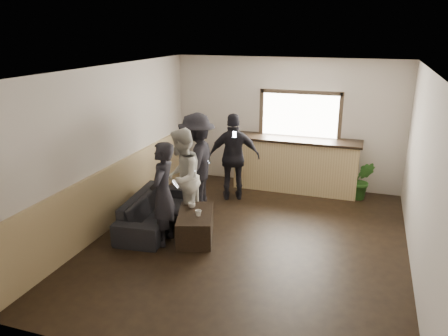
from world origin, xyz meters
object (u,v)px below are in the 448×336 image
(sofa, at_px, (155,210))
(person_b, at_px, (182,178))
(bar_counter, at_px, (296,161))
(person_c, at_px, (197,163))
(cup_b, at_px, (198,213))
(person_a, at_px, (163,194))
(coffee_table, at_px, (195,225))
(cup_a, at_px, (192,205))
(person_d, at_px, (234,157))
(potted_plant, at_px, (362,180))

(sofa, height_order, person_b, person_b)
(bar_counter, relative_size, person_c, 1.42)
(cup_b, relative_size, person_a, 0.06)
(sofa, height_order, coffee_table, sofa)
(cup_a, height_order, cup_b, cup_b)
(person_c, bearing_deg, bar_counter, 130.99)
(sofa, distance_m, coffee_table, 0.89)
(person_d, bearing_deg, bar_counter, -159.25)
(coffee_table, distance_m, person_d, 2.02)
(bar_counter, bearing_deg, potted_plant, -5.82)
(sofa, bearing_deg, person_c, -32.38)
(bar_counter, xyz_separation_m, cup_a, (-1.33, -2.65, -0.15))
(cup_b, bearing_deg, person_b, 135.35)
(cup_a, bearing_deg, sofa, 177.74)
(coffee_table, height_order, cup_b, cup_b)
(person_b, bearing_deg, cup_b, 36.66)
(sofa, relative_size, cup_a, 16.41)
(sofa, bearing_deg, cup_b, -114.02)
(potted_plant, distance_m, person_c, 3.42)
(coffee_table, xyz_separation_m, cup_a, (-0.14, 0.19, 0.27))
(coffee_table, relative_size, person_a, 0.59)
(person_b, bearing_deg, sofa, -75.74)
(coffee_table, distance_m, cup_b, 0.30)
(person_a, bearing_deg, person_b, 174.19)
(person_b, relative_size, person_c, 0.93)
(bar_counter, distance_m, coffee_table, 3.11)
(sofa, distance_m, potted_plant, 4.25)
(person_a, distance_m, person_c, 1.47)
(cup_a, bearing_deg, person_b, 141.44)
(bar_counter, bearing_deg, cup_b, -110.51)
(person_a, bearing_deg, cup_b, 109.76)
(coffee_table, relative_size, potted_plant, 1.23)
(coffee_table, bearing_deg, bar_counter, 67.32)
(bar_counter, bearing_deg, person_a, -116.78)
(sofa, xyz_separation_m, person_c, (0.45, 0.91, 0.66))
(person_a, bearing_deg, cup_a, 146.36)
(coffee_table, distance_m, person_c, 1.41)
(person_d, bearing_deg, coffee_table, 68.26)
(coffee_table, distance_m, person_b, 0.88)
(person_b, xyz_separation_m, person_d, (0.49, 1.50, 0.01))
(bar_counter, xyz_separation_m, sofa, (-2.05, -2.62, -0.35))
(potted_plant, bearing_deg, person_b, -142.64)
(person_a, relative_size, person_b, 0.97)
(bar_counter, relative_size, person_b, 1.53)
(sofa, xyz_separation_m, coffee_table, (0.86, -0.22, -0.06))
(cup_b, xyz_separation_m, person_a, (-0.50, -0.24, 0.36))
(cup_b, height_order, person_c, person_c)
(coffee_table, xyz_separation_m, potted_plant, (2.58, 2.70, 0.18))
(coffee_table, relative_size, cup_a, 8.36)
(cup_a, height_order, person_c, person_c)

